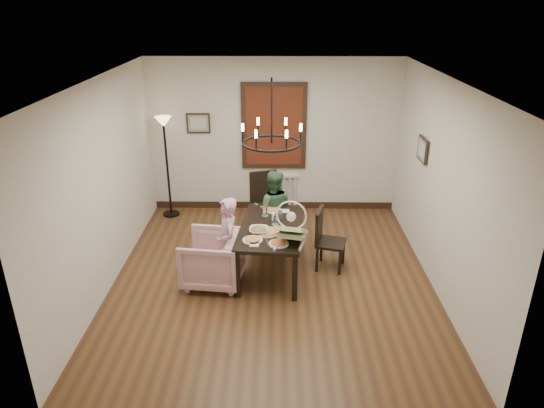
{
  "coord_description": "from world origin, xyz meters",
  "views": [
    {
      "loc": [
        0.07,
        -6.02,
        3.74
      ],
      "look_at": [
        -0.01,
        0.23,
        1.05
      ],
      "focal_mm": 32.0,
      "sensor_mm": 36.0,
      "label": 1
    }
  ],
  "objects_px": {
    "elderly_woman": "(228,250)",
    "drinking_glass": "(276,221)",
    "floor_lamp": "(167,169)",
    "armchair": "(212,259)",
    "baby_bouncer": "(291,228)",
    "dining_table": "(272,231)",
    "seated_man": "(273,216)",
    "chair_far": "(266,204)",
    "chair_right": "(331,240)"
  },
  "relations": [
    {
      "from": "seated_man",
      "to": "drinking_glass",
      "type": "bearing_deg",
      "value": 96.68
    },
    {
      "from": "armchair",
      "to": "elderly_woman",
      "type": "height_order",
      "value": "elderly_woman"
    },
    {
      "from": "elderly_woman",
      "to": "baby_bouncer",
      "type": "relative_size",
      "value": 1.79
    },
    {
      "from": "chair_right",
      "to": "seated_man",
      "type": "bearing_deg",
      "value": 67.22
    },
    {
      "from": "armchair",
      "to": "floor_lamp",
      "type": "distance_m",
      "value": 2.58
    },
    {
      "from": "floor_lamp",
      "to": "chair_right",
      "type": "bearing_deg",
      "value": -34.04
    },
    {
      "from": "chair_far",
      "to": "chair_right",
      "type": "bearing_deg",
      "value": -65.61
    },
    {
      "from": "dining_table",
      "to": "seated_man",
      "type": "bearing_deg",
      "value": 94.2
    },
    {
      "from": "dining_table",
      "to": "baby_bouncer",
      "type": "height_order",
      "value": "baby_bouncer"
    },
    {
      "from": "dining_table",
      "to": "elderly_woman",
      "type": "height_order",
      "value": "elderly_woman"
    },
    {
      "from": "baby_bouncer",
      "to": "floor_lamp",
      "type": "height_order",
      "value": "floor_lamp"
    },
    {
      "from": "elderly_woman",
      "to": "drinking_glass",
      "type": "relative_size",
      "value": 7.87
    },
    {
      "from": "chair_far",
      "to": "elderly_woman",
      "type": "height_order",
      "value": "elderly_woman"
    },
    {
      "from": "dining_table",
      "to": "floor_lamp",
      "type": "xyz_separation_m",
      "value": [
        -1.89,
        1.97,
        0.25
      ]
    },
    {
      "from": "chair_far",
      "to": "elderly_woman",
      "type": "distance_m",
      "value": 1.67
    },
    {
      "from": "chair_far",
      "to": "floor_lamp",
      "type": "bearing_deg",
      "value": 141.74
    },
    {
      "from": "floor_lamp",
      "to": "drinking_glass",
      "type": "bearing_deg",
      "value": -45.12
    },
    {
      "from": "dining_table",
      "to": "chair_far",
      "type": "relative_size",
      "value": 1.54
    },
    {
      "from": "chair_far",
      "to": "drinking_glass",
      "type": "bearing_deg",
      "value": -98.53
    },
    {
      "from": "seated_man",
      "to": "drinking_glass",
      "type": "height_order",
      "value": "seated_man"
    },
    {
      "from": "armchair",
      "to": "drinking_glass",
      "type": "height_order",
      "value": "drinking_glass"
    },
    {
      "from": "elderly_woman",
      "to": "armchair",
      "type": "bearing_deg",
      "value": -114.37
    },
    {
      "from": "seated_man",
      "to": "drinking_glass",
      "type": "relative_size",
      "value": 7.84
    },
    {
      "from": "dining_table",
      "to": "elderly_woman",
      "type": "relative_size",
      "value": 1.53
    },
    {
      "from": "chair_right",
      "to": "elderly_woman",
      "type": "height_order",
      "value": "elderly_woman"
    },
    {
      "from": "dining_table",
      "to": "drinking_glass",
      "type": "distance_m",
      "value": 0.16
    },
    {
      "from": "elderly_woman",
      "to": "drinking_glass",
      "type": "xyz_separation_m",
      "value": [
        0.65,
        0.37,
        0.26
      ]
    },
    {
      "from": "seated_man",
      "to": "baby_bouncer",
      "type": "bearing_deg",
      "value": 104.58
    },
    {
      "from": "armchair",
      "to": "elderly_woman",
      "type": "relative_size",
      "value": 0.76
    },
    {
      "from": "chair_far",
      "to": "baby_bouncer",
      "type": "height_order",
      "value": "baby_bouncer"
    },
    {
      "from": "chair_right",
      "to": "baby_bouncer",
      "type": "bearing_deg",
      "value": 149.4
    },
    {
      "from": "drinking_glass",
      "to": "seated_man",
      "type": "bearing_deg",
      "value": 93.47
    },
    {
      "from": "floor_lamp",
      "to": "dining_table",
      "type": "bearing_deg",
      "value": -46.21
    },
    {
      "from": "chair_far",
      "to": "floor_lamp",
      "type": "xyz_separation_m",
      "value": [
        -1.78,
        0.72,
        0.37
      ]
    },
    {
      "from": "armchair",
      "to": "chair_right",
      "type": "bearing_deg",
      "value": 110.64
    },
    {
      "from": "chair_right",
      "to": "drinking_glass",
      "type": "relative_size",
      "value": 6.83
    },
    {
      "from": "baby_bouncer",
      "to": "floor_lamp",
      "type": "distance_m",
      "value": 3.26
    },
    {
      "from": "drinking_glass",
      "to": "baby_bouncer",
      "type": "bearing_deg",
      "value": -67.16
    },
    {
      "from": "armchair",
      "to": "floor_lamp",
      "type": "xyz_separation_m",
      "value": [
        -1.07,
        2.29,
        0.53
      ]
    },
    {
      "from": "dining_table",
      "to": "baby_bouncer",
      "type": "xyz_separation_m",
      "value": [
        0.27,
        -0.47,
        0.28
      ]
    },
    {
      "from": "dining_table",
      "to": "seated_man",
      "type": "height_order",
      "value": "seated_man"
    },
    {
      "from": "chair_right",
      "to": "elderly_woman",
      "type": "distance_m",
      "value": 1.54
    },
    {
      "from": "chair_far",
      "to": "floor_lamp",
      "type": "distance_m",
      "value": 1.96
    },
    {
      "from": "dining_table",
      "to": "drinking_glass",
      "type": "xyz_separation_m",
      "value": [
        0.06,
        0.01,
        0.15
      ]
    },
    {
      "from": "armchair",
      "to": "drinking_glass",
      "type": "xyz_separation_m",
      "value": [
        0.88,
        0.33,
        0.43
      ]
    },
    {
      "from": "elderly_woman",
      "to": "floor_lamp",
      "type": "distance_m",
      "value": 2.68
    },
    {
      "from": "dining_table",
      "to": "chair_far",
      "type": "bearing_deg",
      "value": 99.99
    },
    {
      "from": "dining_table",
      "to": "chair_right",
      "type": "bearing_deg",
      "value": 12.21
    },
    {
      "from": "seated_man",
      "to": "chair_far",
      "type": "bearing_deg",
      "value": -72.5
    },
    {
      "from": "chair_far",
      "to": "armchair",
      "type": "distance_m",
      "value": 1.73
    }
  ]
}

